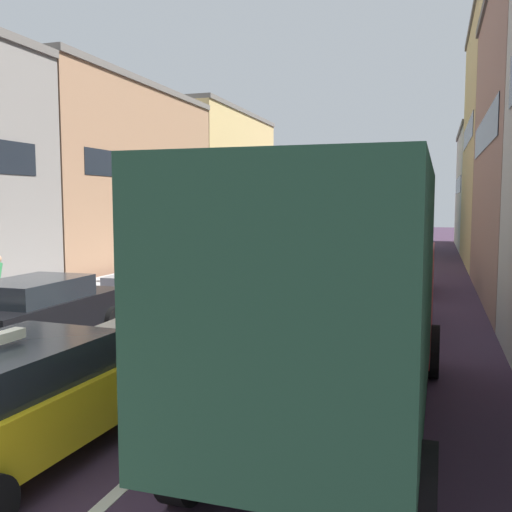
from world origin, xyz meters
The scene contains 18 objects.
sidewalk_left centered at (-6.70, 20.00, 0.07)m, with size 2.60×64.00×0.14m, color #ADADAD.
lane_stripe_left centered at (-1.70, 20.00, 0.01)m, with size 0.16×60.00×0.01m, color silver.
lane_stripe_right centered at (1.70, 20.00, 0.01)m, with size 0.16×60.00×0.01m, color silver.
building_row_left centered at (-12.00, 22.60, 4.61)m, with size 7.20×43.90×9.82m.
removalist_box_truck centered at (3.70, 3.95, 1.97)m, with size 2.76×7.73×3.58m.
taxi_centre_lane_front centered at (0.17, 1.88, 0.80)m, with size 2.26×4.40×1.66m.
sedan_centre_lane_second centered at (0.18, 6.85, 0.80)m, with size 2.18×4.36×1.49m.
wagon_left_lane_second centered at (-3.40, 6.74, 0.80)m, with size 2.06×4.30×1.49m.
hatchback_centre_lane_third centered at (0.02, 12.84, 0.80)m, with size 2.28×4.41×1.49m.
sedan_left_lane_third centered at (-3.23, 12.38, 0.80)m, with size 2.12×4.33×1.49m.
coupe_centre_lane_fourth centered at (-0.20, 18.38, 0.80)m, with size 2.15×4.34×1.49m.
sedan_left_lane_fourth centered at (-3.55, 18.31, 0.80)m, with size 2.22×4.38×1.49m.
sedan_centre_lane_fifth centered at (-0.04, 23.70, 0.80)m, with size 2.09×4.32×1.49m.
sedan_left_lane_fifth centered at (-3.56, 23.40, 0.80)m, with size 2.07×4.31×1.49m.
sedan_right_lane_behind_truck centered at (3.36, 11.11, 0.80)m, with size 2.17×4.35×1.49m.
wagon_right_lane_far centered at (3.52, 16.76, 0.80)m, with size 2.27×4.40×1.49m.
bus_mid_queue_primary centered at (0.12, 32.78, 2.83)m, with size 3.18×10.61×5.06m.
pedestrian_near_kerb centered at (-6.32, 15.05, 0.95)m, with size 0.34×0.50×1.66m.
Camera 1 is at (4.94, -3.64, 3.18)m, focal length 39.87 mm.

